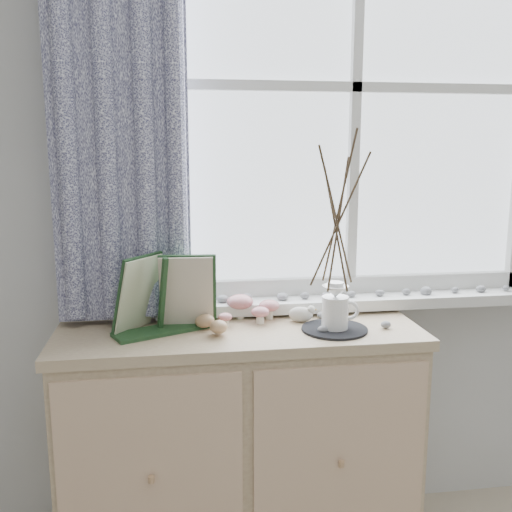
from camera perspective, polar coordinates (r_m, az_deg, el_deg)
The scene contains 8 objects.
sideboard at distance 2.07m, azimuth -1.63°, elevation -18.43°, with size 1.20×0.45×0.85m.
botanical_book at distance 1.82m, azimuth -9.33°, elevation -3.86°, with size 0.38×0.13×0.26m, color #1D3D1F, non-canonical shape.
toadstool_cluster at distance 1.98m, azimuth -0.64°, elevation -5.07°, with size 0.22×0.15×0.09m.
wooden_eggs at distance 1.86m, azimuth -4.47°, elevation -6.78°, with size 0.10×0.11×0.07m.
songbird_figurine at distance 1.97m, azimuth 4.52°, elevation -5.74°, with size 0.11×0.05×0.06m, color silver, non-canonical shape.
crocheted_doily at distance 1.90m, azimuth 7.85°, elevation -7.26°, with size 0.22×0.22×0.01m, color black.
twig_pitcher at distance 1.82m, azimuth 8.15°, elevation 3.95°, with size 0.28×0.28×0.65m.
sideboard_pebbles at distance 1.94m, azimuth 8.73°, elevation -6.64°, with size 0.25×0.19×0.02m.
Camera 1 is at (-0.36, -0.05, 1.43)m, focal length 40.00 mm.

